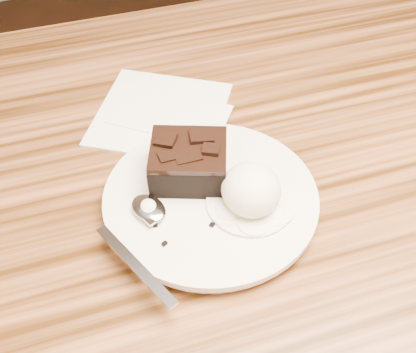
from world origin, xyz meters
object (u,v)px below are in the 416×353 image
object	(u,v)px
dining_table	(250,306)
ice_cream_scoop	(251,190)
plate	(211,200)
spoon	(149,209)
brownie	(189,164)
napkin	(161,113)

from	to	relation	value
dining_table	ice_cream_scoop	world-z (taller)	ice_cream_scoop
plate	spoon	xyz separation A→B (m)	(-0.07, -0.00, 0.02)
spoon	plate	bearing A→B (deg)	-20.91
dining_table	brownie	size ratio (longest dim) A/B	14.07
brownie	ice_cream_scoop	size ratio (longest dim) A/B	1.23
dining_table	ice_cream_scoop	size ratio (longest dim) A/B	17.35
spoon	dining_table	bearing A→B (deg)	-3.69
brownie	napkin	distance (m)	0.15
brownie	spoon	xyz separation A→B (m)	(-0.06, -0.04, -0.01)
dining_table	brownie	xyz separation A→B (m)	(-0.11, -0.02, 0.41)
napkin	dining_table	bearing A→B (deg)	-47.88
spoon	napkin	bearing A→B (deg)	48.27
plate	ice_cream_scoop	xyz separation A→B (m)	(0.04, -0.03, 0.03)
dining_table	brownie	distance (m)	0.43
ice_cream_scoop	spoon	distance (m)	0.11
brownie	spoon	world-z (taller)	brownie
plate	brownie	distance (m)	0.05
spoon	napkin	world-z (taller)	spoon
spoon	ice_cream_scoop	bearing A→B (deg)	-35.31
dining_table	napkin	bearing A→B (deg)	132.12
plate	ice_cream_scoop	distance (m)	0.06
brownie	napkin	world-z (taller)	brownie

